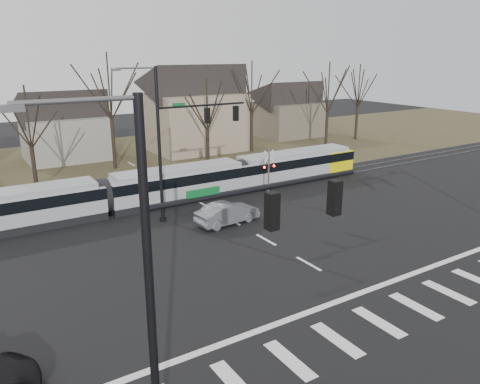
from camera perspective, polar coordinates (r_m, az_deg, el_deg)
ground at (r=24.62m, az=11.42°, el=-10.27°), size 140.00×140.00×0.00m
grass_verge at (r=51.28m, az=-13.86°, el=3.78°), size 140.00×28.00×0.01m
crosswalk at (r=22.29m, az=18.68°, el=-13.89°), size 27.00×2.60×0.01m
stop_line at (r=23.51m, az=14.49°, el=-11.82°), size 28.00×0.35×0.01m
lane_dashes at (r=36.90m, az=-5.80°, el=-0.78°), size 0.18×30.00×0.01m
rail_pair at (r=36.72m, az=-5.66°, el=-0.82°), size 90.00×1.52×0.06m
tram at (r=35.97m, az=-7.73°, el=1.08°), size 34.87×2.59×2.64m
sedan at (r=31.20m, az=-1.55°, el=-2.58°), size 2.41×4.75×1.46m
signal_pole_near_left at (r=12.12m, az=-3.89°, el=-9.37°), size 9.28×0.44×10.20m
signal_pole_far at (r=31.48m, az=-7.17°, el=6.82°), size 9.28×0.44×10.20m
rail_crossing_signal at (r=36.22m, az=3.50°, el=2.04°), size 1.08×0.36×4.00m
tree_row at (r=45.56m, az=-9.42°, el=8.86°), size 59.20×7.20×10.00m
house_b at (r=53.15m, az=-20.72°, el=7.99°), size 8.64×7.56×7.65m
house_c at (r=54.76m, az=-5.52°, el=10.53°), size 10.80×8.64×10.10m
house_d at (r=64.60m, az=5.82°, el=10.32°), size 8.64×7.56×7.65m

